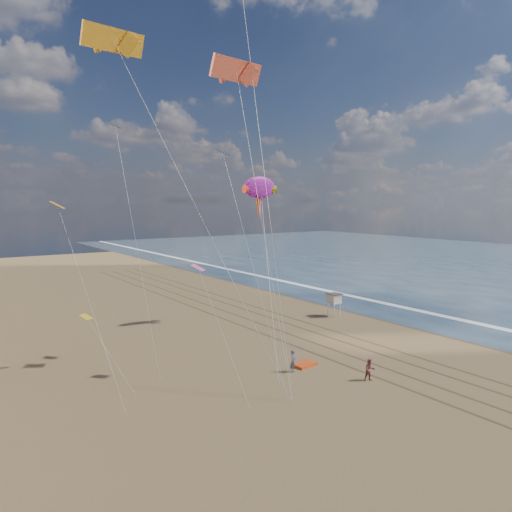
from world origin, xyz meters
The scene contains 10 objects.
wet_sand centered at (19.00, 40.00, 0.00)m, with size 260.00×260.00×0.00m, color #42301E.
foam centered at (23.20, 40.00, 0.00)m, with size 260.00×260.00×0.00m, color white.
tracks centered at (2.55, 30.00, 0.01)m, with size 7.68×120.00×0.01m.
lifeguard_stand centered at (11.34, 32.39, 2.31)m, with size 1.66×1.66×3.00m.
grounded_kite centered at (-4.36, 19.52, 0.12)m, with size 2.15×1.37×0.24m, color #F94C14.
show_kite centered at (1.31, 34.82, 16.42)m, with size 7.41×9.34×25.64m.
kite_flyer_a centered at (-6.20, 18.85, 0.99)m, with size 0.72×0.47×1.97m, color slate.
kite_flyer_b centered at (-2.32, 13.56, 0.93)m, with size 0.90×0.70×1.86m, color #974D51.
parafoils centered at (-12.34, 25.65, 30.43)m, with size 14.99×10.96×12.62m.
small_kites centered at (-16.25, 28.31, 14.88)m, with size 14.32×13.26×18.51m.
Camera 1 is at (-32.73, -14.20, 14.92)m, focal length 35.00 mm.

